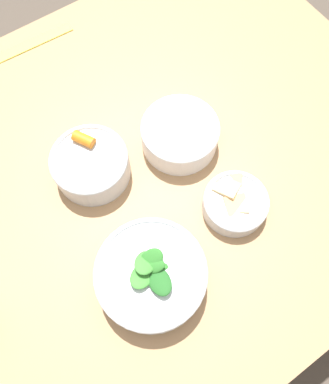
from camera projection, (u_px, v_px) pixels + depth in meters
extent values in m
plane|color=#4C4238|center=(160.00, 244.00, 1.50)|extent=(10.00, 10.00, 0.00)
cube|color=#99724C|center=(156.00, 159.00, 0.80)|extent=(1.12, 0.96, 0.03)
cube|color=olive|center=(207.00, 54.00, 1.38)|extent=(0.06, 0.06, 0.74)
cylinder|color=silver|center=(91.00, 166.00, 0.74)|extent=(0.15, 0.15, 0.06)
torus|color=silver|center=(88.00, 159.00, 0.71)|extent=(0.15, 0.15, 0.01)
cylinder|color=orange|center=(93.00, 164.00, 0.72)|extent=(0.06, 0.04, 0.02)
cylinder|color=orange|center=(74.00, 153.00, 0.73)|extent=(0.03, 0.05, 0.02)
cylinder|color=orange|center=(80.00, 175.00, 0.72)|extent=(0.05, 0.03, 0.02)
cylinder|color=orange|center=(84.00, 139.00, 0.72)|extent=(0.04, 0.05, 0.02)
cylinder|color=silver|center=(151.00, 276.00, 0.66)|extent=(0.19, 0.19, 0.06)
torus|color=silver|center=(151.00, 273.00, 0.63)|extent=(0.19, 0.19, 0.01)
ellipsoid|color=#2D7028|center=(155.00, 266.00, 0.62)|extent=(0.04, 0.04, 0.02)
ellipsoid|color=#4C933D|center=(145.00, 239.00, 0.66)|extent=(0.04, 0.06, 0.04)
ellipsoid|color=#2D7028|center=(150.00, 261.00, 0.63)|extent=(0.06, 0.04, 0.04)
ellipsoid|color=#2D7028|center=(166.00, 261.00, 0.64)|extent=(0.05, 0.04, 0.02)
ellipsoid|color=#3D8433|center=(143.00, 275.00, 0.62)|extent=(0.07, 0.06, 0.04)
ellipsoid|color=#3D8433|center=(128.00, 288.00, 0.63)|extent=(0.05, 0.04, 0.03)
ellipsoid|color=#4C933D|center=(131.00, 311.00, 0.63)|extent=(0.05, 0.06, 0.03)
ellipsoid|color=#235B23|center=(159.00, 281.00, 0.62)|extent=(0.04, 0.06, 0.03)
ellipsoid|color=#3D8433|center=(146.00, 262.00, 0.63)|extent=(0.06, 0.06, 0.04)
cylinder|color=white|center=(180.00, 136.00, 0.77)|extent=(0.16, 0.16, 0.06)
torus|color=white|center=(181.00, 129.00, 0.74)|extent=(0.16, 0.16, 0.01)
cylinder|color=#9E6B4C|center=(180.00, 138.00, 0.78)|extent=(0.14, 0.14, 0.03)
ellipsoid|color=#AD7551|center=(196.00, 115.00, 0.77)|extent=(0.01, 0.01, 0.01)
ellipsoid|color=#AD7551|center=(152.00, 124.00, 0.76)|extent=(0.01, 0.01, 0.01)
ellipsoid|color=#A36B4C|center=(199.00, 117.00, 0.77)|extent=(0.01, 0.01, 0.01)
ellipsoid|color=#A36B4C|center=(179.00, 114.00, 0.77)|extent=(0.01, 0.01, 0.01)
ellipsoid|color=#8E5B3D|center=(181.00, 163.00, 0.73)|extent=(0.01, 0.01, 0.01)
ellipsoid|color=#AD7551|center=(154.00, 121.00, 0.76)|extent=(0.01, 0.01, 0.01)
ellipsoid|color=#A36B4C|center=(183.00, 145.00, 0.74)|extent=(0.01, 0.01, 0.01)
ellipsoid|color=#AD7551|center=(175.00, 112.00, 0.77)|extent=(0.01, 0.01, 0.01)
ellipsoid|color=#8E5B3D|center=(165.00, 107.00, 0.78)|extent=(0.01, 0.01, 0.01)
ellipsoid|color=#AD7551|center=(180.00, 119.00, 0.77)|extent=(0.01, 0.01, 0.01)
ellipsoid|color=#8E5B3D|center=(161.00, 116.00, 0.77)|extent=(0.01, 0.01, 0.01)
ellipsoid|color=#AD7551|center=(163.00, 117.00, 0.77)|extent=(0.01, 0.01, 0.01)
ellipsoid|color=#AD7551|center=(194.00, 153.00, 0.74)|extent=(0.01, 0.01, 0.01)
ellipsoid|color=#A36B4C|center=(204.00, 148.00, 0.74)|extent=(0.01, 0.01, 0.01)
cylinder|color=tan|center=(170.00, 120.00, 0.76)|extent=(0.03, 0.03, 0.01)
cylinder|color=tan|center=(153.00, 132.00, 0.75)|extent=(0.03, 0.03, 0.01)
cylinder|color=tan|center=(203.00, 139.00, 0.75)|extent=(0.03, 0.03, 0.01)
cylinder|color=beige|center=(161.00, 133.00, 0.75)|extent=(0.03, 0.03, 0.01)
cylinder|color=tan|center=(184.00, 124.00, 0.75)|extent=(0.03, 0.03, 0.01)
cylinder|color=silver|center=(235.00, 204.00, 0.72)|extent=(0.13, 0.13, 0.04)
torus|color=silver|center=(236.00, 201.00, 0.71)|extent=(0.13, 0.13, 0.01)
cube|color=tan|center=(235.00, 191.00, 0.72)|extent=(0.07, 0.06, 0.02)
cube|color=tan|center=(235.00, 202.00, 0.71)|extent=(0.07, 0.07, 0.03)
cube|color=tan|center=(232.00, 184.00, 0.72)|extent=(0.06, 0.06, 0.02)
cube|color=tan|center=(236.00, 205.00, 0.70)|extent=(0.06, 0.05, 0.01)
cube|color=tan|center=(227.00, 187.00, 0.72)|extent=(0.06, 0.06, 0.02)
cube|color=#EADB4C|center=(9.00, 54.00, 0.88)|extent=(0.32, 0.04, 0.00)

